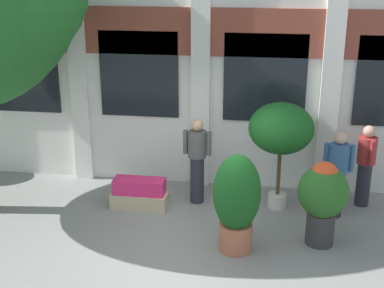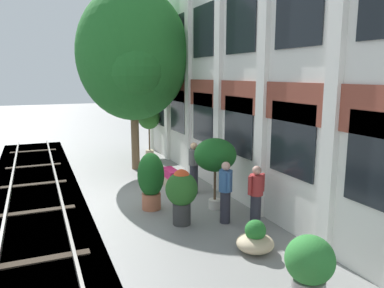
{
  "view_description": "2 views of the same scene",
  "coord_description": "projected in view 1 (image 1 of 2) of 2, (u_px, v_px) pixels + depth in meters",
  "views": [
    {
      "loc": [
        1.29,
        -7.61,
        4.42
      ],
      "look_at": [
        0.06,
        0.92,
        1.41
      ],
      "focal_mm": 50.0,
      "sensor_mm": 36.0,
      "label": 1
    },
    {
      "loc": [
        10.57,
        -2.91,
        3.72
      ],
      "look_at": [
        0.75,
        1.25,
        1.74
      ],
      "focal_mm": 35.0,
      "sensor_mm": 36.0,
      "label": 2
    }
  ],
  "objects": [
    {
      "name": "potted_plant_ribbed_drum",
      "position": [
        323.0,
        195.0,
        8.47
      ],
      "size": [
        0.81,
        0.81,
        1.42
      ],
      "color": "#333333",
      "rests_on": "ground"
    },
    {
      "name": "potted_plant_glazed_jar",
      "position": [
        237.0,
        197.0,
        8.28
      ],
      "size": [
        0.74,
        0.74,
        1.61
      ],
      "color": "#B76647",
      "rests_on": "ground"
    },
    {
      "name": "potted_plant_terracotta_small",
      "position": [
        281.0,
        130.0,
        9.53
      ],
      "size": [
        1.17,
        1.17,
        2.01
      ],
      "color": "beige",
      "rests_on": "ground"
    },
    {
      "name": "resident_near_plants",
      "position": [
        338.0,
        172.0,
        9.41
      ],
      "size": [
        0.53,
        0.34,
        1.59
      ],
      "rotation": [
        0.0,
        0.0,
        -1.7
      ],
      "color": "#282833",
      "rests_on": "ground"
    },
    {
      "name": "resident_watching_tracks",
      "position": [
        366.0,
        163.0,
        9.85
      ],
      "size": [
        0.34,
        0.52,
        1.56
      ],
      "rotation": [
        0.0,
        0.0,
        -2.93
      ],
      "color": "#282833",
      "rests_on": "ground"
    },
    {
      "name": "ground_plane",
      "position": [
        181.0,
        243.0,
        8.75
      ],
      "size": [
        80.0,
        80.0,
        0.0
      ],
      "primitive_type": "plane",
      "color": "gray"
    },
    {
      "name": "resident_by_doorway",
      "position": [
        197.0,
        159.0,
        9.95
      ],
      "size": [
        0.53,
        0.34,
        1.64
      ],
      "rotation": [
        0.0,
        0.0,
        -1.62
      ],
      "color": "#282833",
      "rests_on": "ground"
    },
    {
      "name": "potted_plant_square_trough",
      "position": [
        140.0,
        194.0,
        9.91
      ],
      "size": [
        1.07,
        0.45,
        0.58
      ],
      "color": "tan",
      "rests_on": "ground"
    }
  ]
}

